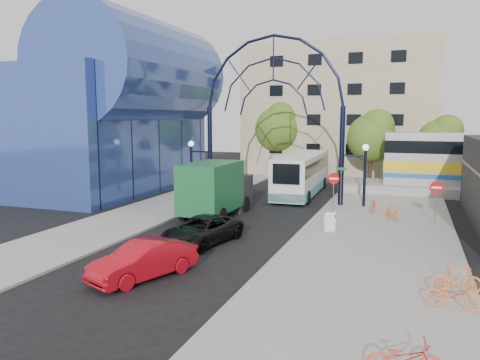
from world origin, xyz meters
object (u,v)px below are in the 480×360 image
at_px(street_name_sign, 341,179).
at_px(tree_north_c, 442,139).
at_px(city_bus, 302,173).
at_px(black_suv, 202,230).
at_px(sandwich_board, 330,220).
at_px(tree_north_b, 280,126).
at_px(gateway_arch, 273,85).
at_px(stop_sign, 334,182).
at_px(bike_near_a, 374,205).
at_px(do_not_enter_sign, 436,192).
at_px(bike_far_a, 453,295).
at_px(red_sedan, 144,260).
at_px(bike_far_c, 404,359).
at_px(bike_far_b, 457,280).
at_px(tree_north_a, 373,135).
at_px(bike_near_b, 392,212).
at_px(green_truck, 217,189).

bearing_deg(street_name_sign, tree_north_c, 65.69).
height_order(city_bus, black_suv, city_bus).
distance_m(street_name_sign, sandwich_board, 6.78).
relative_size(city_bus, black_suv, 2.43).
height_order(tree_north_b, tree_north_c, tree_north_b).
bearing_deg(gateway_arch, black_suv, -90.14).
bearing_deg(stop_sign, bike_near_a, 2.76).
distance_m(do_not_enter_sign, bike_far_a, 13.07).
relative_size(city_bus, red_sedan, 2.69).
bearing_deg(bike_far_c, stop_sign, 0.28).
height_order(bike_near_a, bike_far_b, bike_far_b).
bearing_deg(tree_north_a, bike_near_b, -81.04).
xyz_separation_m(red_sedan, bike_far_a, (11.04, 0.68, -0.16)).
bearing_deg(green_truck, bike_near_a, 23.87).
bearing_deg(bike_far_a, sandwich_board, 35.24).
xyz_separation_m(gateway_arch, black_suv, (-0.03, -12.31, -7.88)).
relative_size(tree_north_a, red_sedan, 1.58).
relative_size(street_name_sign, bike_far_b, 1.61).
relative_size(bike_near_a, bike_far_a, 1.05).
bearing_deg(bike_near_b, bike_far_c, -113.52).
distance_m(street_name_sign, bike_near_a, 2.72).
xyz_separation_m(gateway_arch, bike_near_b, (8.64, -4.05, -7.92)).
bearing_deg(green_truck, sandwich_board, -15.26).
distance_m(city_bus, bike_near_b, 11.28).
relative_size(black_suv, red_sedan, 1.11).
height_order(green_truck, bike_near_a, green_truck).
xyz_separation_m(bike_far_a, bike_far_b, (0.22, 1.37, 0.07)).
xyz_separation_m(do_not_enter_sign, bike_near_a, (-3.61, 2.13, -1.39)).
bearing_deg(red_sedan, gateway_arch, 111.78).
bearing_deg(bike_far_c, city_bus, 4.33).
bearing_deg(stop_sign, red_sedan, -107.13).
distance_m(tree_north_b, black_suv, 28.86).
height_order(bike_far_b, bike_far_c, bike_far_b).
bearing_deg(stop_sign, city_bus, 119.06).
relative_size(do_not_enter_sign, green_truck, 0.36).
xyz_separation_m(do_not_enter_sign, bike_near_b, (-2.36, -0.05, -1.34)).
distance_m(gateway_arch, stop_sign, 8.37).
distance_m(green_truck, bike_near_b, 10.77).
distance_m(sandwich_board, bike_far_a, 10.48).
xyz_separation_m(city_bus, bike_far_b, (9.98, -20.02, -1.06)).
distance_m(sandwich_board, red_sedan, 11.17).
bearing_deg(bike_far_a, gateway_arch, 37.09).
distance_m(tree_north_a, black_suv, 25.31).
relative_size(sandwich_board, red_sedan, 0.22).
distance_m(tree_north_a, red_sedan, 30.48).
bearing_deg(bike_far_a, green_truck, 53.60).
bearing_deg(bike_far_b, bike_near_a, 2.45).
relative_size(gateway_arch, bike_far_a, 8.02).
relative_size(black_suv, bike_far_b, 2.82).
height_order(bike_near_b, bike_far_b, bike_far_b).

